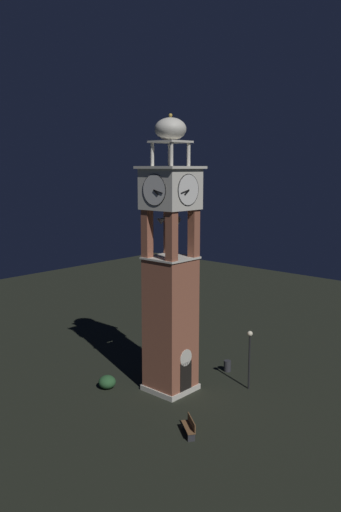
# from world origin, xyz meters

# --- Properties ---
(ground) EXTENTS (80.00, 80.00, 0.00)m
(ground) POSITION_xyz_m (0.00, 0.00, 0.00)
(ground) COLOR black
(clock_tower) EXTENTS (3.25, 3.25, 17.87)m
(clock_tower) POSITION_xyz_m (0.00, -0.00, 7.52)
(clock_tower) COLOR #93543D
(clock_tower) RESTS_ON ground
(park_bench) EXTENTS (1.29, 1.56, 0.95)m
(park_bench) POSITION_xyz_m (-3.72, -4.79, 0.48)
(park_bench) COLOR brown
(park_bench) RESTS_ON ground
(lamp_post) EXTENTS (0.36, 0.36, 4.02)m
(lamp_post) POSITION_xyz_m (3.59, -3.81, 2.77)
(lamp_post) COLOR black
(lamp_post) RESTS_ON ground
(trash_bin) EXTENTS (0.52, 0.52, 0.80)m
(trash_bin) POSITION_xyz_m (5.09, -0.95, 0.40)
(trash_bin) COLOR #2D2D33
(trash_bin) RESTS_ON ground
(shrub_near_entry) EXTENTS (1.16, 1.16, 0.88)m
(shrub_near_entry) POSITION_xyz_m (-2.74, 3.24, 0.44)
(shrub_near_entry) COLOR #28562D
(shrub_near_entry) RESTS_ON ground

